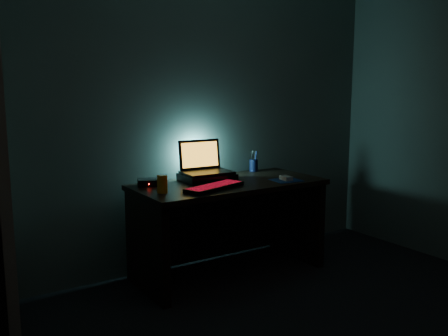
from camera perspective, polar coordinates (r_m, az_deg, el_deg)
name	(u,v)px	position (r m, az deg, el deg)	size (l,w,h in m)	color
room	(408,136)	(2.66, 20.26, 3.44)	(3.50, 4.00, 2.50)	black
desk	(225,212)	(4.01, 0.13, -5.11)	(1.50, 0.70, 0.75)	black
riser	(207,177)	(3.95, -1.95, -1.07)	(0.40, 0.30, 0.06)	black
laptop	(204,165)	(3.98, -2.29, 0.32)	(0.40, 0.30, 0.26)	black
keyboard	(214,187)	(3.65, -1.11, -2.18)	(0.53, 0.30, 0.03)	black
mousepad	(286,180)	(4.01, 7.10, -1.40)	(0.22, 0.20, 0.00)	navy
mouse	(286,178)	(4.01, 7.10, -1.14)	(0.06, 0.11, 0.03)	gray
pen_cup	(254,165)	(4.40, 3.42, 0.31)	(0.07, 0.07, 0.11)	black
juice_glass	(162,184)	(3.54, -7.07, -1.83)	(0.07, 0.07, 0.13)	orange
router	(148,182)	(3.81, -8.65, -1.64)	(0.19, 0.17, 0.05)	black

